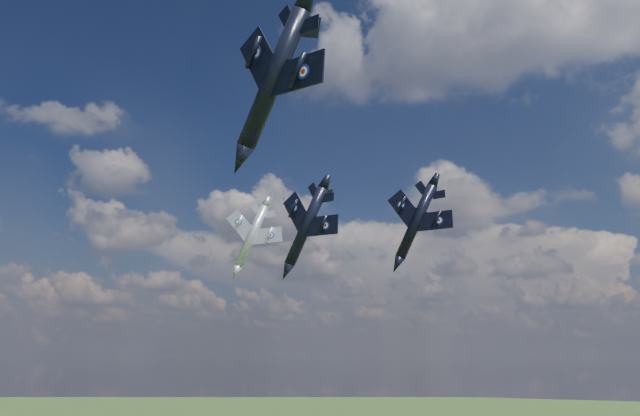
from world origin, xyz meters
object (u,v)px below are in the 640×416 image
at_px(jet_high_navy, 416,221).
at_px(jet_left_silver, 252,236).
at_px(jet_lead_navy, 306,226).
at_px(jet_right_navy, 274,79).

height_order(jet_high_navy, jet_left_silver, jet_high_navy).
bearing_deg(jet_lead_navy, jet_left_silver, 153.64).
bearing_deg(jet_left_silver, jet_right_navy, -74.48).
xyz_separation_m(jet_right_navy, jet_high_navy, (-7.30, 57.06, 2.72)).
relative_size(jet_lead_navy, jet_left_silver, 1.04).
relative_size(jet_lead_navy, jet_high_navy, 0.84).
bearing_deg(jet_high_navy, jet_left_silver, -146.77).
xyz_separation_m(jet_lead_navy, jet_right_navy, (13.75, -32.90, 1.96)).
bearing_deg(jet_lead_navy, jet_high_navy, 87.85).
distance_m(jet_lead_navy, jet_left_silver, 18.95).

